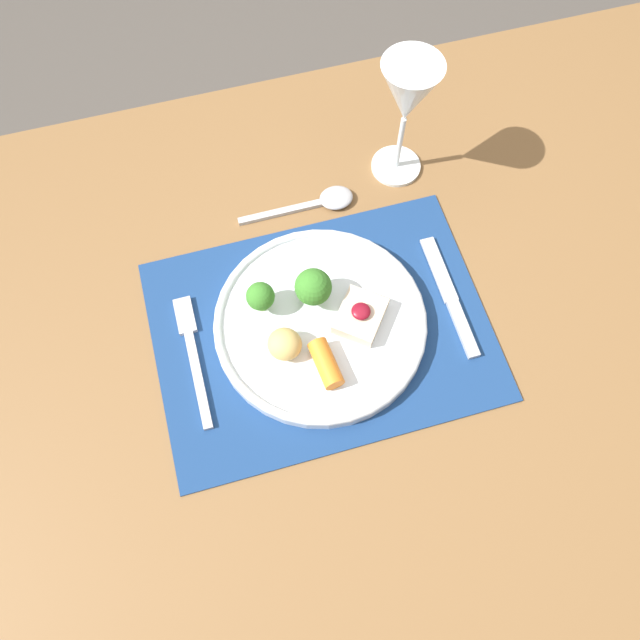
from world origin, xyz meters
name	(u,v)px	position (x,y,z in m)	size (l,w,h in m)	color
ground_plane	(321,453)	(0.00, 0.00, 0.00)	(8.00, 8.00, 0.00)	#4C4742
dining_table	(321,356)	(0.00, 0.00, 0.68)	(1.46, 0.91, 0.77)	brown
placemat	(321,330)	(0.00, 0.00, 0.77)	(0.44, 0.33, 0.00)	navy
dinner_plate	(319,321)	(0.00, 0.01, 0.79)	(0.28, 0.28, 0.08)	silver
fork	(192,351)	(-0.17, 0.01, 0.78)	(0.02, 0.19, 0.01)	#B2B2B7
knife	(453,304)	(0.18, -0.01, 0.78)	(0.02, 0.19, 0.01)	#B2B2B7
spoon	(324,201)	(0.06, 0.20, 0.78)	(0.17, 0.04, 0.01)	#B2B2B7
wine_glass_near	(408,98)	(0.18, 0.23, 0.92)	(0.08, 0.08, 0.20)	white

